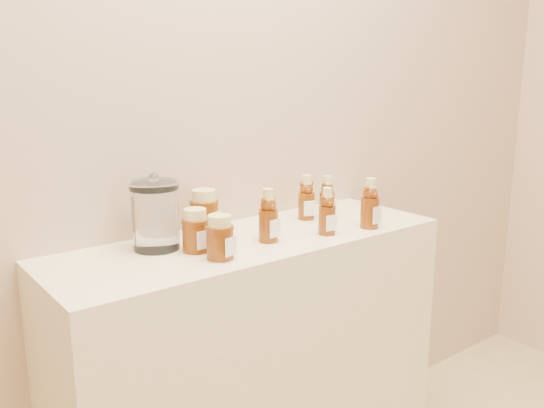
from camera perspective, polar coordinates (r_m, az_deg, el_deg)
wall_back at (r=1.77m, az=-5.95°, el=12.26°), size 3.50×0.02×2.70m
display_table at (r=1.85m, az=-1.83°, el=-16.86°), size 1.20×0.40×0.90m
bear_bottle_back_left at (r=1.62m, az=-0.37°, el=-0.79°), size 0.06×0.06×0.17m
bear_bottle_back_mid at (r=1.86m, az=3.43°, el=0.96°), size 0.07×0.07×0.16m
bear_bottle_back_right at (r=1.90m, az=5.48°, el=1.00°), size 0.05×0.05×0.16m
bear_bottle_front_left at (r=1.70m, az=5.49°, el=-0.41°), size 0.06×0.06×0.16m
bear_bottle_front_right at (r=1.78m, az=9.69°, el=0.41°), size 0.06×0.06×0.18m
honey_jar_left at (r=1.55m, az=-7.59°, el=-2.59°), size 0.08×0.08×0.12m
honey_jar_back at (r=1.70m, az=-6.73°, el=-0.82°), size 0.11×0.11×0.14m
honey_jar_front at (r=1.48m, az=-5.20°, el=-3.29°), size 0.09×0.09×0.12m
glass_canister at (r=1.58m, az=-11.49°, el=-0.84°), size 0.14×0.14×0.20m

